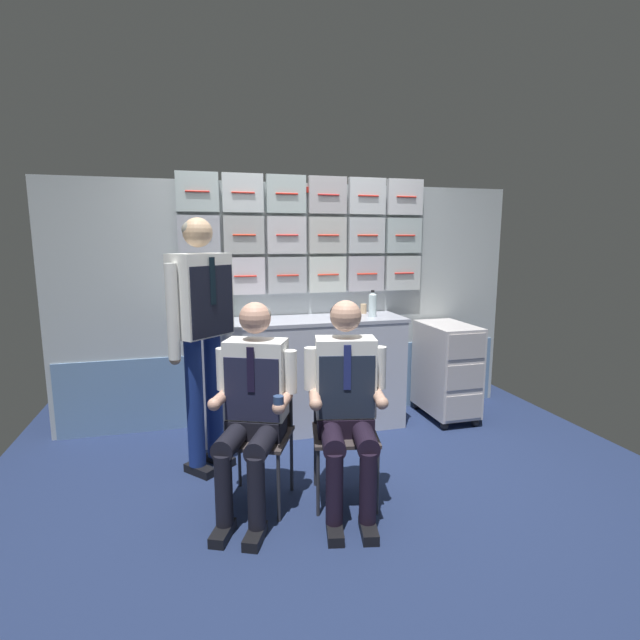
% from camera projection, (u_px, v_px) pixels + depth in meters
% --- Properties ---
extents(ground, '(4.80, 4.80, 0.04)m').
position_uv_depth(ground, '(340.00, 490.00, 3.20)').
color(ground, '#1D294C').
extents(galley_bulkhead, '(4.20, 0.14, 2.21)m').
position_uv_depth(galley_bulkhead, '(298.00, 296.00, 4.32)').
color(galley_bulkhead, '#B1B9BD').
rests_on(galley_bulkhead, ground).
extents(galley_counter, '(1.85, 0.53, 0.98)m').
position_uv_depth(galley_counter, '(300.00, 374.00, 4.15)').
color(galley_counter, '#B1B5C4').
rests_on(galley_counter, ground).
extents(service_trolley, '(0.40, 0.65, 0.89)m').
position_uv_depth(service_trolley, '(447.00, 368.00, 4.40)').
color(service_trolley, black).
rests_on(service_trolley, ground).
extents(folding_chair_left, '(0.53, 0.53, 0.85)m').
position_uv_depth(folding_chair_left, '(261.00, 419.00, 3.02)').
color(folding_chair_left, '#2D2D33').
rests_on(folding_chair_left, ground).
extents(crew_member_left, '(0.57, 0.69, 1.29)m').
position_uv_depth(crew_member_left, '(253.00, 398.00, 2.84)').
color(crew_member_left, black).
rests_on(crew_member_left, ground).
extents(folding_chair_center, '(0.47, 0.47, 0.85)m').
position_uv_depth(folding_chair_center, '(344.00, 416.00, 3.07)').
color(folding_chair_center, '#2D2D33').
rests_on(folding_chair_center, ground).
extents(crew_member_center, '(0.52, 0.67, 1.29)m').
position_uv_depth(crew_member_center, '(346.00, 396.00, 2.88)').
color(crew_member_center, black).
rests_on(crew_member_center, ground).
extents(crew_member_standing, '(0.46, 0.44, 1.80)m').
position_uv_depth(crew_member_standing, '(202.00, 320.00, 3.30)').
color(crew_member_standing, black).
rests_on(crew_member_standing, ground).
extents(water_bottle_tall, '(0.07, 0.07, 0.24)m').
position_uv_depth(water_bottle_tall, '(373.00, 304.00, 4.17)').
color(water_bottle_tall, silver).
rests_on(water_bottle_tall, galley_counter).
extents(water_bottle_clear, '(0.07, 0.07, 0.32)m').
position_uv_depth(water_bottle_clear, '(215.00, 302.00, 4.03)').
color(water_bottle_clear, '#46A151').
rests_on(water_bottle_clear, galley_counter).
extents(water_bottle_short, '(0.07, 0.07, 0.29)m').
position_uv_depth(water_bottle_short, '(224.00, 304.00, 3.99)').
color(water_bottle_short, '#509C5D').
rests_on(water_bottle_short, galley_counter).
extents(coffee_cup_white, '(0.06, 0.06, 0.09)m').
position_uv_depth(coffee_cup_white, '(363.00, 308.00, 4.37)').
color(coffee_cup_white, tan).
rests_on(coffee_cup_white, galley_counter).
extents(espresso_cup_small, '(0.06, 0.06, 0.08)m').
position_uv_depth(espresso_cup_small, '(343.00, 312.00, 4.19)').
color(espresso_cup_small, navy).
rests_on(espresso_cup_small, galley_counter).
extents(snack_banana, '(0.17, 0.10, 0.04)m').
position_uv_depth(snack_banana, '(214.00, 322.00, 3.80)').
color(snack_banana, yellow).
rests_on(snack_banana, galley_counter).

